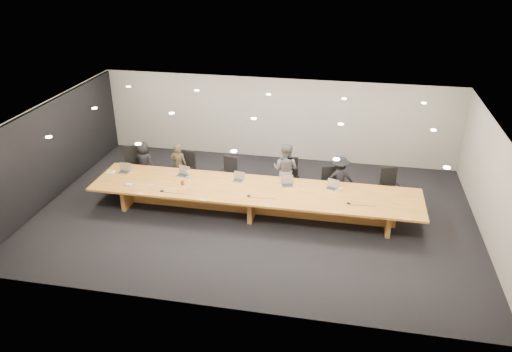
# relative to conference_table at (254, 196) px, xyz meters

# --- Properties ---
(ground) EXTENTS (12.00, 12.00, 0.00)m
(ground) POSITION_rel_conference_table_xyz_m (0.00, 0.00, -0.52)
(ground) COLOR black
(ground) RESTS_ON ground
(back_wall) EXTENTS (12.00, 0.02, 2.80)m
(back_wall) POSITION_rel_conference_table_xyz_m (0.00, 4.00, 0.88)
(back_wall) COLOR #B3AFA3
(back_wall) RESTS_ON ground
(left_wall_panel) EXTENTS (0.08, 7.84, 2.74)m
(left_wall_panel) POSITION_rel_conference_table_xyz_m (-5.94, 0.00, 0.85)
(left_wall_panel) COLOR black
(left_wall_panel) RESTS_ON ground
(conference_table) EXTENTS (9.00, 1.80, 0.75)m
(conference_table) POSITION_rel_conference_table_xyz_m (0.00, 0.00, 0.00)
(conference_table) COLOR #9B6121
(conference_table) RESTS_ON ground
(chair_far_left) EXTENTS (0.77, 0.77, 1.18)m
(chair_far_left) POSITION_rel_conference_table_xyz_m (-4.04, 1.15, 0.07)
(chair_far_left) COLOR black
(chair_far_left) RESTS_ON ground
(chair_left) EXTENTS (0.65, 0.65, 1.08)m
(chair_left) POSITION_rel_conference_table_xyz_m (-2.41, 1.35, 0.02)
(chair_left) COLOR black
(chair_left) RESTS_ON ground
(chair_mid_left) EXTENTS (0.65, 0.65, 1.04)m
(chair_mid_left) POSITION_rel_conference_table_xyz_m (-1.06, 1.26, 0.00)
(chair_mid_left) COLOR black
(chair_mid_left) RESTS_ON ground
(chair_mid_right) EXTENTS (0.63, 0.63, 1.12)m
(chair_mid_right) POSITION_rel_conference_table_xyz_m (0.81, 1.34, 0.04)
(chair_mid_right) COLOR black
(chair_mid_right) RESTS_ON ground
(chair_right) EXTENTS (0.64, 0.64, 1.01)m
(chair_right) POSITION_rel_conference_table_xyz_m (2.00, 1.17, -0.02)
(chair_right) COLOR black
(chair_right) RESTS_ON ground
(chair_far_right) EXTENTS (0.72, 0.72, 1.13)m
(chair_far_right) POSITION_rel_conference_table_xyz_m (3.69, 1.16, 0.04)
(chair_far_right) COLOR black
(chair_far_right) RESTS_ON ground
(person_a) EXTENTS (0.72, 0.53, 1.33)m
(person_a) POSITION_rel_conference_table_xyz_m (-3.71, 1.25, 0.15)
(person_a) COLOR black
(person_a) RESTS_ON ground
(person_b) EXTENTS (0.52, 0.35, 1.39)m
(person_b) POSITION_rel_conference_table_xyz_m (-2.56, 1.20, 0.18)
(person_b) COLOR #30291A
(person_b) RESTS_ON ground
(person_c) EXTENTS (0.93, 0.81, 1.62)m
(person_c) POSITION_rel_conference_table_xyz_m (0.69, 1.27, 0.29)
(person_c) COLOR #4F4F51
(person_c) RESTS_ON ground
(person_d) EXTENTS (0.98, 0.68, 1.39)m
(person_d) POSITION_rel_conference_table_xyz_m (2.26, 1.21, 0.17)
(person_d) COLOR black
(person_d) RESTS_ON ground
(laptop_a) EXTENTS (0.35, 0.26, 0.27)m
(laptop_a) POSITION_rel_conference_table_xyz_m (-3.92, 0.29, 0.36)
(laptop_a) COLOR #BAAC8E
(laptop_a) RESTS_ON conference_table
(laptop_b) EXTENTS (0.40, 0.33, 0.28)m
(laptop_b) POSITION_rel_conference_table_xyz_m (-2.19, 0.41, 0.37)
(laptop_b) COLOR tan
(laptop_b) RESTS_ON conference_table
(laptop_c) EXTENTS (0.36, 0.29, 0.25)m
(laptop_c) POSITION_rel_conference_table_xyz_m (-0.54, 0.39, 0.36)
(laptop_c) COLOR #B8AA8C
(laptop_c) RESTS_ON conference_table
(laptop_d) EXTENTS (0.41, 0.35, 0.28)m
(laptop_d) POSITION_rel_conference_table_xyz_m (0.87, 0.35, 0.37)
(laptop_d) COLOR tan
(laptop_d) RESTS_ON conference_table
(laptop_e) EXTENTS (0.39, 0.33, 0.26)m
(laptop_e) POSITION_rel_conference_table_xyz_m (2.07, 0.39, 0.36)
(laptop_e) COLOR #C0B092
(laptop_e) RESTS_ON conference_table
(water_bottle) EXTENTS (0.09, 0.09, 0.23)m
(water_bottle) POSITION_rel_conference_table_xyz_m (-1.96, 0.29, 0.35)
(water_bottle) COLOR #A9B9B3
(water_bottle) RESTS_ON conference_table
(amber_mug) EXTENTS (0.12, 0.12, 0.11)m
(amber_mug) POSITION_rel_conference_table_xyz_m (-1.99, -0.13, 0.29)
(amber_mug) COLOR brown
(amber_mug) RESTS_ON conference_table
(paper_cup_near) EXTENTS (0.09, 0.09, 0.09)m
(paper_cup_near) POSITION_rel_conference_table_xyz_m (1.31, 0.39, 0.27)
(paper_cup_near) COLOR beige
(paper_cup_near) RESTS_ON conference_table
(paper_cup_far) EXTENTS (0.09, 0.09, 0.08)m
(paper_cup_far) POSITION_rel_conference_table_xyz_m (2.33, 0.35, 0.27)
(paper_cup_far) COLOR beige
(paper_cup_far) RESTS_ON conference_table
(notepad) EXTENTS (0.24, 0.20, 0.01)m
(notepad) POSITION_rel_conference_table_xyz_m (-4.32, 0.26, 0.24)
(notepad) COLOR white
(notepad) RESTS_ON conference_table
(lime_gadget) EXTENTS (0.14, 0.08, 0.02)m
(lime_gadget) POSITION_rel_conference_table_xyz_m (-4.34, 0.24, 0.25)
(lime_gadget) COLOR #5CB22F
(lime_gadget) RESTS_ON notepad
(av_box) EXTENTS (0.22, 0.17, 0.03)m
(av_box) POSITION_rel_conference_table_xyz_m (-3.45, -0.44, 0.24)
(av_box) COLOR silver
(av_box) RESTS_ON conference_table
(mic_left) EXTENTS (0.15, 0.15, 0.03)m
(mic_left) POSITION_rel_conference_table_xyz_m (-2.42, -0.61, 0.25)
(mic_left) COLOR black
(mic_left) RESTS_ON conference_table
(mic_center) EXTENTS (0.16, 0.16, 0.03)m
(mic_center) POSITION_rel_conference_table_xyz_m (-0.05, -0.43, 0.24)
(mic_center) COLOR black
(mic_center) RESTS_ON conference_table
(mic_right) EXTENTS (0.14, 0.14, 0.03)m
(mic_right) POSITION_rel_conference_table_xyz_m (2.56, -0.33, 0.24)
(mic_right) COLOR black
(mic_right) RESTS_ON conference_table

